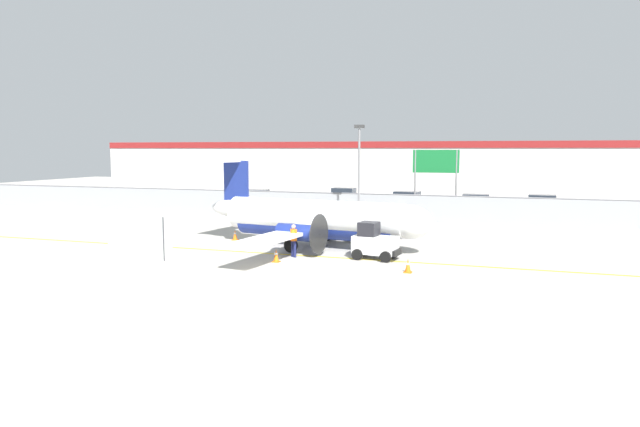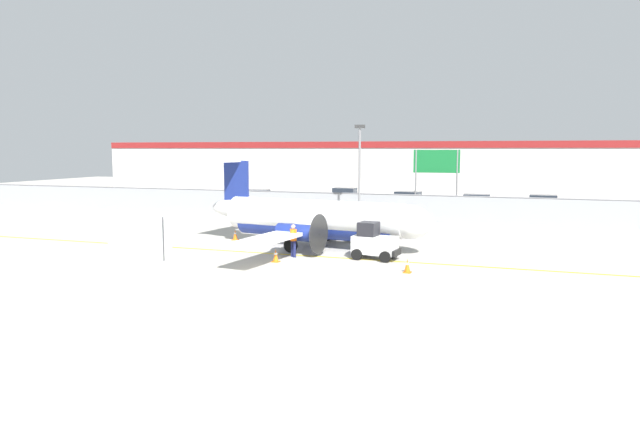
{
  "view_description": "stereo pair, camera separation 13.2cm",
  "coord_description": "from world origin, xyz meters",
  "px_view_note": "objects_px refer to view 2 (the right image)",
  "views": [
    {
      "loc": [
        9.82,
        -25.63,
        5.55
      ],
      "look_at": [
        -0.6,
        5.81,
        1.8
      ],
      "focal_mm": 32.0,
      "sensor_mm": 36.0,
      "label": 1
    },
    {
      "loc": [
        9.94,
        -25.59,
        5.55
      ],
      "look_at": [
        -0.6,
        5.81,
        1.8
      ],
      "focal_mm": 32.0,
      "sensor_mm": 36.0,
      "label": 2
    }
  ],
  "objects_px": {
    "traffic_cone_near_right": "(276,256)",
    "parked_car_3": "(475,203)",
    "parked_car_0": "(256,198)",
    "parked_car_2": "(409,200)",
    "ground_crew_worker": "(293,239)",
    "highway_sign": "(436,167)",
    "traffic_cone_near_left": "(407,266)",
    "traffic_cone_far_left": "(235,235)",
    "commuter_airplane": "(318,219)",
    "parked_car_4": "(542,204)",
    "parked_car_1": "(344,196)",
    "apron_light_pole": "(360,167)",
    "cargo_container": "(141,239)",
    "baggage_tug": "(374,242)"
  },
  "relations": [
    {
      "from": "parked_car_4",
      "to": "highway_sign",
      "type": "distance_m",
      "value": 10.81
    },
    {
      "from": "commuter_airplane",
      "to": "highway_sign",
      "type": "distance_m",
      "value": 15.91
    },
    {
      "from": "commuter_airplane",
      "to": "parked_car_2",
      "type": "height_order",
      "value": "commuter_airplane"
    },
    {
      "from": "parked_car_2",
      "to": "apron_light_pole",
      "type": "xyz_separation_m",
      "value": [
        -1.51,
        -12.27,
        3.41
      ]
    },
    {
      "from": "baggage_tug",
      "to": "apron_light_pole",
      "type": "relative_size",
      "value": 0.34
    },
    {
      "from": "traffic_cone_near_left",
      "to": "parked_car_3",
      "type": "xyz_separation_m",
      "value": [
        1.43,
        25.5,
        0.58
      ]
    },
    {
      "from": "commuter_airplane",
      "to": "parked_car_0",
      "type": "relative_size",
      "value": 3.7
    },
    {
      "from": "ground_crew_worker",
      "to": "parked_car_3",
      "type": "xyz_separation_m",
      "value": [
        7.66,
        23.63,
        -0.06
      ]
    },
    {
      "from": "parked_car_1",
      "to": "traffic_cone_far_left",
      "type": "bearing_deg",
      "value": 91.2
    },
    {
      "from": "traffic_cone_near_left",
      "to": "traffic_cone_far_left",
      "type": "bearing_deg",
      "value": 153.08
    },
    {
      "from": "traffic_cone_near_right",
      "to": "parked_car_3",
      "type": "bearing_deg",
      "value": 72.29
    },
    {
      "from": "commuter_airplane",
      "to": "highway_sign",
      "type": "bearing_deg",
      "value": 80.83
    },
    {
      "from": "parked_car_1",
      "to": "highway_sign",
      "type": "relative_size",
      "value": 0.77
    },
    {
      "from": "traffic_cone_far_left",
      "to": "parked_car_0",
      "type": "height_order",
      "value": "parked_car_0"
    },
    {
      "from": "highway_sign",
      "to": "parked_car_3",
      "type": "bearing_deg",
      "value": 62.97
    },
    {
      "from": "ground_crew_worker",
      "to": "traffic_cone_far_left",
      "type": "bearing_deg",
      "value": 89.08
    },
    {
      "from": "commuter_airplane",
      "to": "traffic_cone_near_right",
      "type": "xyz_separation_m",
      "value": [
        -0.59,
        -4.81,
        -1.29
      ]
    },
    {
      "from": "ground_crew_worker",
      "to": "baggage_tug",
      "type": "bearing_deg",
      "value": -43.44
    },
    {
      "from": "traffic_cone_near_right",
      "to": "traffic_cone_far_left",
      "type": "height_order",
      "value": "same"
    },
    {
      "from": "traffic_cone_near_right",
      "to": "parked_car_2",
      "type": "distance_m",
      "value": 26.39
    },
    {
      "from": "traffic_cone_near_left",
      "to": "parked_car_4",
      "type": "height_order",
      "value": "parked_car_4"
    },
    {
      "from": "parked_car_4",
      "to": "parked_car_3",
      "type": "bearing_deg",
      "value": 13.59
    },
    {
      "from": "cargo_container",
      "to": "traffic_cone_near_left",
      "type": "distance_m",
      "value": 13.26
    },
    {
      "from": "traffic_cone_far_left",
      "to": "parked_car_4",
      "type": "height_order",
      "value": "parked_car_4"
    },
    {
      "from": "commuter_airplane",
      "to": "parked_car_0",
      "type": "distance_m",
      "value": 23.21
    },
    {
      "from": "ground_crew_worker",
      "to": "apron_light_pole",
      "type": "relative_size",
      "value": 0.23
    },
    {
      "from": "commuter_airplane",
      "to": "apron_light_pole",
      "type": "height_order",
      "value": "apron_light_pole"
    },
    {
      "from": "commuter_airplane",
      "to": "parked_car_3",
      "type": "relative_size",
      "value": 3.79
    },
    {
      "from": "parked_car_0",
      "to": "parked_car_2",
      "type": "distance_m",
      "value": 14.52
    },
    {
      "from": "parked_car_2",
      "to": "baggage_tug",
      "type": "bearing_deg",
      "value": -76.53
    },
    {
      "from": "parked_car_1",
      "to": "traffic_cone_near_right",
      "type": "bearing_deg",
      "value": 100.98
    },
    {
      "from": "traffic_cone_near_left",
      "to": "parked_car_0",
      "type": "bearing_deg",
      "value": 127.59
    },
    {
      "from": "parked_car_2",
      "to": "traffic_cone_near_left",
      "type": "bearing_deg",
      "value": -72.51
    },
    {
      "from": "traffic_cone_near_left",
      "to": "parked_car_2",
      "type": "xyz_separation_m",
      "value": [
        -4.51,
        26.68,
        0.58
      ]
    },
    {
      "from": "parked_car_0",
      "to": "highway_sign",
      "type": "distance_m",
      "value": 18.38
    },
    {
      "from": "commuter_airplane",
      "to": "traffic_cone_far_left",
      "type": "height_order",
      "value": "commuter_airplane"
    },
    {
      "from": "parked_car_2",
      "to": "parked_car_3",
      "type": "relative_size",
      "value": 1.04
    },
    {
      "from": "traffic_cone_far_left",
      "to": "parked_car_2",
      "type": "xyz_separation_m",
      "value": [
        7.12,
        20.78,
        0.58
      ]
    },
    {
      "from": "cargo_container",
      "to": "traffic_cone_far_left",
      "type": "bearing_deg",
      "value": 69.97
    },
    {
      "from": "parked_car_4",
      "to": "parked_car_0",
      "type": "bearing_deg",
      "value": 7.51
    },
    {
      "from": "parked_car_1",
      "to": "parked_car_4",
      "type": "height_order",
      "value": "same"
    },
    {
      "from": "parked_car_3",
      "to": "highway_sign",
      "type": "relative_size",
      "value": 0.77
    },
    {
      "from": "cargo_container",
      "to": "baggage_tug",
      "type": "bearing_deg",
      "value": 11.93
    },
    {
      "from": "commuter_airplane",
      "to": "highway_sign",
      "type": "relative_size",
      "value": 2.92
    },
    {
      "from": "parked_car_2",
      "to": "highway_sign",
      "type": "height_order",
      "value": "highway_sign"
    },
    {
      "from": "parked_car_2",
      "to": "parked_car_4",
      "type": "height_order",
      "value": "same"
    },
    {
      "from": "traffic_cone_near_left",
      "to": "apron_light_pole",
      "type": "xyz_separation_m",
      "value": [
        -6.01,
        14.42,
        3.99
      ]
    },
    {
      "from": "cargo_container",
      "to": "traffic_cone_far_left",
      "type": "height_order",
      "value": "cargo_container"
    },
    {
      "from": "parked_car_2",
      "to": "traffic_cone_far_left",
      "type": "bearing_deg",
      "value": -101.0
    },
    {
      "from": "ground_crew_worker",
      "to": "highway_sign",
      "type": "relative_size",
      "value": 0.31
    }
  ]
}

